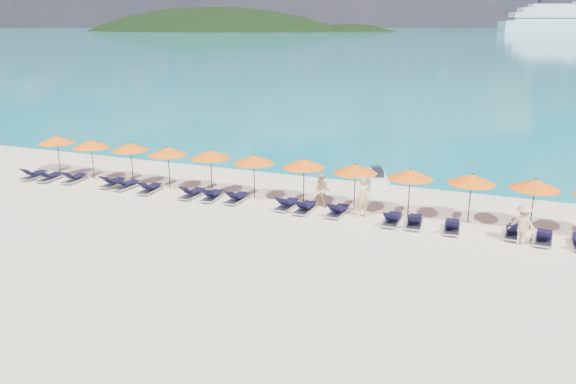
% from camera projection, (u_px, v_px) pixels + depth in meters
% --- Properties ---
extents(ground, '(1400.00, 1400.00, 0.00)m').
position_uv_depth(ground, '(261.00, 240.00, 22.98)').
color(ground, beige).
extents(sea, '(1600.00, 1300.00, 0.01)m').
position_uv_depth(sea, '(508.00, 31.00, 611.07)').
color(sea, '#1FA9B2').
rests_on(sea, ground).
extents(headland_main, '(374.00, 242.00, 126.50)m').
position_uv_depth(headland_main, '(213.00, 67.00, 620.11)').
color(headland_main, black).
rests_on(headland_main, ground).
extents(headland_small, '(162.00, 126.00, 85.50)m').
position_uv_depth(headland_small, '(349.00, 66.00, 584.58)').
color(headland_small, black).
rests_on(headland_small, ground).
extents(cruise_ship, '(132.83, 72.48, 37.62)m').
position_uv_depth(cruise_ship, '(570.00, 22.00, 555.58)').
color(cruise_ship, silver).
rests_on(cruise_ship, ground).
extents(jetski, '(1.80, 2.77, 0.92)m').
position_uv_depth(jetski, '(377.00, 178.00, 30.59)').
color(jetski, silver).
rests_on(jetski, ground).
extents(beachgoer_a, '(0.82, 0.81, 1.91)m').
position_uv_depth(beachgoer_a, '(363.00, 197.00, 25.36)').
color(beachgoer_a, '#D7AD7C').
rests_on(beachgoer_a, ground).
extents(beachgoer_b, '(0.88, 0.57, 1.71)m').
position_uv_depth(beachgoer_b, '(322.00, 191.00, 26.69)').
color(beachgoer_b, '#D7AD7C').
rests_on(beachgoer_b, ground).
extents(beachgoer_c, '(1.16, 0.72, 1.68)m').
position_uv_depth(beachgoer_c, '(523.00, 225.00, 22.27)').
color(beachgoer_c, '#D7AD7C').
rests_on(beachgoer_c, ground).
extents(umbrella_0, '(2.10, 2.10, 2.28)m').
position_uv_depth(umbrella_0, '(57.00, 140.00, 32.56)').
color(umbrella_0, black).
rests_on(umbrella_0, ground).
extents(umbrella_1, '(2.10, 2.10, 2.28)m').
position_uv_depth(umbrella_1, '(91.00, 144.00, 31.43)').
color(umbrella_1, black).
rests_on(umbrella_1, ground).
extents(umbrella_2, '(2.10, 2.10, 2.28)m').
position_uv_depth(umbrella_2, '(130.00, 147.00, 30.72)').
color(umbrella_2, black).
rests_on(umbrella_2, ground).
extents(umbrella_3, '(2.10, 2.10, 2.28)m').
position_uv_depth(umbrella_3, '(168.00, 151.00, 29.63)').
color(umbrella_3, black).
rests_on(umbrella_3, ground).
extents(umbrella_4, '(2.10, 2.10, 2.28)m').
position_uv_depth(umbrella_4, '(211.00, 154.00, 28.93)').
color(umbrella_4, black).
rests_on(umbrella_4, ground).
extents(umbrella_5, '(2.10, 2.10, 2.28)m').
position_uv_depth(umbrella_5, '(254.00, 159.00, 27.86)').
color(umbrella_5, black).
rests_on(umbrella_5, ground).
extents(umbrella_6, '(2.10, 2.10, 2.28)m').
position_uv_depth(umbrella_6, '(304.00, 163.00, 27.07)').
color(umbrella_6, black).
rests_on(umbrella_6, ground).
extents(umbrella_7, '(2.10, 2.10, 2.28)m').
position_uv_depth(umbrella_7, '(355.00, 169.00, 26.08)').
color(umbrella_7, black).
rests_on(umbrella_7, ground).
extents(umbrella_8, '(2.10, 2.10, 2.28)m').
position_uv_depth(umbrella_8, '(410.00, 174.00, 25.14)').
color(umbrella_8, black).
rests_on(umbrella_8, ground).
extents(umbrella_9, '(2.10, 2.10, 2.28)m').
position_uv_depth(umbrella_9, '(472.00, 179.00, 24.36)').
color(umbrella_9, black).
rests_on(umbrella_9, ground).
extents(umbrella_10, '(2.10, 2.10, 2.28)m').
position_uv_depth(umbrella_10, '(535.00, 184.00, 23.56)').
color(umbrella_10, black).
rests_on(umbrella_10, ground).
extents(lounger_0, '(0.72, 1.73, 0.66)m').
position_uv_depth(lounger_0, '(34.00, 175.00, 31.91)').
color(lounger_0, silver).
rests_on(lounger_0, ground).
extents(lounger_1, '(0.72, 1.73, 0.66)m').
position_uv_depth(lounger_1, '(50.00, 177.00, 31.50)').
color(lounger_1, silver).
rests_on(lounger_1, ground).
extents(lounger_2, '(0.72, 1.73, 0.66)m').
position_uv_depth(lounger_2, '(74.00, 178.00, 31.22)').
color(lounger_2, silver).
rests_on(lounger_2, ground).
extents(lounger_3, '(0.63, 1.70, 0.66)m').
position_uv_depth(lounger_3, '(113.00, 182.00, 30.39)').
color(lounger_3, silver).
rests_on(lounger_3, ground).
extents(lounger_4, '(0.78, 1.75, 0.66)m').
position_uv_depth(lounger_4, '(126.00, 185.00, 29.96)').
color(lounger_4, silver).
rests_on(lounger_4, ground).
extents(lounger_5, '(0.70, 1.73, 0.66)m').
position_uv_depth(lounger_5, '(150.00, 188.00, 29.29)').
color(lounger_5, silver).
rests_on(lounger_5, ground).
extents(lounger_6, '(0.78, 1.75, 0.66)m').
position_uv_depth(lounger_6, '(192.00, 193.00, 28.46)').
color(lounger_6, silver).
rests_on(lounger_6, ground).
extents(lounger_7, '(0.78, 1.75, 0.66)m').
position_uv_depth(lounger_7, '(212.00, 195.00, 28.09)').
color(lounger_7, silver).
rests_on(lounger_7, ground).
extents(lounger_8, '(0.68, 1.72, 0.66)m').
position_uv_depth(lounger_8, '(237.00, 198.00, 27.72)').
color(lounger_8, silver).
rests_on(lounger_8, ground).
extents(lounger_9, '(0.77, 1.75, 0.66)m').
position_uv_depth(lounger_9, '(287.00, 204.00, 26.73)').
color(lounger_9, silver).
rests_on(lounger_9, ground).
extents(lounger_10, '(0.71, 1.73, 0.66)m').
position_uv_depth(lounger_10, '(305.00, 207.00, 26.25)').
color(lounger_10, silver).
rests_on(lounger_10, ground).
extents(lounger_11, '(0.78, 1.75, 0.66)m').
position_uv_depth(lounger_11, '(338.00, 210.00, 25.82)').
color(lounger_11, silver).
rests_on(lounger_11, ground).
extents(lounger_12, '(0.63, 1.70, 0.66)m').
position_uv_depth(lounger_12, '(392.00, 219.00, 24.70)').
color(lounger_12, silver).
rests_on(lounger_12, ground).
extents(lounger_13, '(0.75, 1.74, 0.66)m').
position_uv_depth(lounger_13, '(414.00, 221.00, 24.41)').
color(lounger_13, silver).
rests_on(lounger_13, ground).
extents(lounger_14, '(0.71, 1.73, 0.66)m').
position_uv_depth(lounger_14, '(452.00, 226.00, 23.81)').
color(lounger_14, silver).
rests_on(lounger_14, ground).
extents(lounger_15, '(0.77, 1.75, 0.66)m').
position_uv_depth(lounger_15, '(514.00, 231.00, 23.22)').
color(lounger_15, silver).
rests_on(lounger_15, ground).
extents(lounger_16, '(0.75, 1.74, 0.66)m').
position_uv_depth(lounger_16, '(544.00, 237.00, 22.58)').
color(lounger_16, silver).
rests_on(lounger_16, ground).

